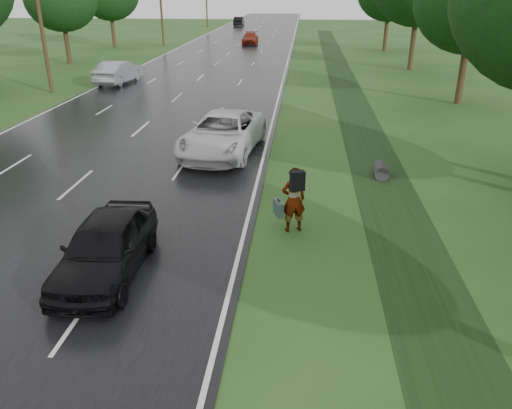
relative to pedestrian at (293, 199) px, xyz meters
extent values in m
cube|color=black|center=(-8.18, 40.04, -1.03)|extent=(14.00, 180.00, 0.04)
cube|color=silver|center=(-1.43, 40.04, -1.01)|extent=(0.12, 180.00, 0.01)
cube|color=silver|center=(-14.93, 40.04, -1.01)|extent=(0.12, 180.00, 0.01)
cube|color=silver|center=(-8.18, 40.04, -1.01)|extent=(0.12, 180.00, 0.01)
cube|color=black|center=(3.32, 15.04, -1.05)|extent=(2.20, 120.00, 0.01)
cylinder|color=#2D2D2D|center=(3.32, 5.04, -0.80)|extent=(0.56, 1.00, 0.56)
cylinder|color=#3D2619|center=(-17.38, 20.04, 3.95)|extent=(0.26, 0.26, 10.00)
cylinder|color=#3D2619|center=(-17.38, 50.04, 3.95)|extent=(0.26, 0.26, 10.00)
cylinder|color=#3D2619|center=(10.02, 19.04, 0.71)|extent=(0.44, 0.44, 3.52)
cylinder|color=#3D2619|center=(9.62, 33.04, 1.03)|extent=(0.44, 0.44, 4.16)
cylinder|color=#3D2619|center=(9.32, 47.04, 0.79)|extent=(0.44, 0.44, 3.68)
cylinder|color=#3D2619|center=(-22.38, 34.04, 0.63)|extent=(0.44, 0.44, 3.36)
cylinder|color=#3D2619|center=(-22.98, 48.04, 0.71)|extent=(0.44, 0.44, 3.52)
imported|color=#A5998C|center=(0.02, 0.02, -0.03)|extent=(0.86, 0.70, 2.04)
cube|color=black|center=(0.12, -0.26, 0.69)|extent=(0.47, 0.36, 0.57)
cube|color=#314842|center=(-0.43, -0.02, -0.30)|extent=(0.36, 0.60, 0.46)
cube|color=black|center=(-0.43, -0.02, -0.03)|extent=(0.11, 0.20, 0.04)
imported|color=silver|center=(-3.27, 7.44, -0.14)|extent=(3.60, 6.55, 1.74)
imported|color=black|center=(-4.67, -2.96, -0.24)|extent=(1.96, 4.59, 1.55)
imported|color=gray|center=(-13.84, 23.85, -0.17)|extent=(2.33, 5.27, 1.68)
imported|color=maroon|center=(-6.78, 52.71, -0.31)|extent=(2.17, 4.91, 1.40)
imported|color=black|center=(-12.19, 84.29, -0.22)|extent=(1.82, 4.83, 1.58)
camera|label=1|loc=(0.18, -13.71, 5.82)|focal=35.00mm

